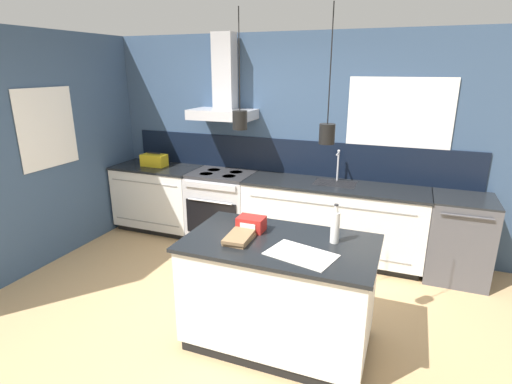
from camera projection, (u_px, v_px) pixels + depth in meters
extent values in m
plane|color=tan|center=(222.00, 323.00, 3.58)|extent=(16.00, 16.00, 0.00)
cube|color=#354C6B|center=(291.00, 142.00, 5.00)|extent=(5.60, 0.06, 2.60)
cube|color=black|center=(290.00, 157.00, 5.01)|extent=(4.42, 0.02, 0.43)
cube|color=white|center=(398.00, 122.00, 4.43)|extent=(1.12, 0.01, 0.96)
cube|color=black|center=(398.00, 122.00, 4.43)|extent=(1.04, 0.01, 0.88)
cube|color=#B5B5BA|center=(223.00, 114.00, 4.95)|extent=(0.80, 0.46, 0.12)
cube|color=#B5B5BA|center=(225.00, 71.00, 4.87)|extent=(0.26, 0.20, 0.90)
cylinder|color=black|center=(239.00, 60.00, 2.83)|extent=(0.01, 0.01, 0.71)
cylinder|color=black|center=(240.00, 120.00, 2.96)|extent=(0.11, 0.11, 0.14)
sphere|color=#F9D18C|center=(240.00, 120.00, 2.96)|extent=(0.06, 0.06, 0.06)
cylinder|color=black|center=(331.00, 65.00, 2.63)|extent=(0.01, 0.01, 0.77)
cylinder|color=black|center=(327.00, 134.00, 2.77)|extent=(0.11, 0.11, 0.14)
sphere|color=#F9D18C|center=(327.00, 134.00, 2.77)|extent=(0.06, 0.06, 0.06)
cube|color=#354C6B|center=(58.00, 148.00, 4.66)|extent=(0.06, 3.80, 2.60)
cube|color=white|center=(47.00, 128.00, 4.43)|extent=(0.01, 0.76, 0.88)
cube|color=black|center=(47.00, 128.00, 4.44)|extent=(0.01, 0.68, 0.80)
cube|color=black|center=(163.00, 224.00, 5.72)|extent=(1.11, 0.56, 0.09)
cube|color=silver|center=(159.00, 196.00, 5.56)|extent=(1.14, 0.62, 0.79)
cube|color=gray|center=(144.00, 183.00, 5.20)|extent=(1.01, 0.01, 0.01)
cube|color=gray|center=(147.00, 222.00, 5.36)|extent=(1.01, 0.01, 0.01)
cube|color=black|center=(157.00, 167.00, 5.44)|extent=(1.17, 0.64, 0.03)
cube|color=black|center=(330.00, 251.00, 4.88)|extent=(2.02, 0.56, 0.09)
cube|color=silver|center=(332.00, 219.00, 4.72)|extent=(2.08, 0.62, 0.79)
cube|color=gray|center=(328.00, 205.00, 4.36)|extent=(1.83, 0.01, 0.01)
cube|color=gray|center=(325.00, 251.00, 4.52)|extent=(1.83, 0.01, 0.01)
cube|color=black|center=(334.00, 186.00, 4.60)|extent=(2.10, 0.64, 0.03)
cube|color=#262628|center=(335.00, 184.00, 4.64)|extent=(0.48, 0.34, 0.01)
cylinder|color=#B5B5BA|center=(338.00, 166.00, 4.70)|extent=(0.02, 0.02, 0.36)
sphere|color=#B5B5BA|center=(339.00, 151.00, 4.65)|extent=(0.03, 0.03, 0.03)
cylinder|color=#B5B5BA|center=(338.00, 154.00, 4.60)|extent=(0.02, 0.12, 0.02)
cube|color=#B5B5BA|center=(222.00, 208.00, 5.24)|extent=(0.80, 0.62, 0.87)
cube|color=black|center=(211.00, 218.00, 4.96)|extent=(0.69, 0.02, 0.44)
cylinder|color=#B5B5BA|center=(210.00, 201.00, 4.88)|extent=(0.60, 0.02, 0.02)
cube|color=#B5B5BA|center=(210.00, 186.00, 4.83)|extent=(0.69, 0.02, 0.07)
cube|color=#2D2D30|center=(221.00, 174.00, 5.10)|extent=(0.80, 0.60, 0.04)
cylinder|color=black|center=(214.00, 170.00, 5.25)|extent=(0.17, 0.17, 0.00)
cylinder|color=black|center=(236.00, 172.00, 5.13)|extent=(0.17, 0.17, 0.00)
cylinder|color=black|center=(206.00, 174.00, 5.05)|extent=(0.17, 0.17, 0.00)
cylinder|color=black|center=(229.00, 176.00, 4.94)|extent=(0.17, 0.17, 0.00)
cube|color=#4C4C51|center=(458.00, 239.00, 4.26)|extent=(0.62, 0.62, 0.89)
cube|color=black|center=(465.00, 199.00, 4.12)|extent=(0.62, 0.62, 0.02)
cylinder|color=#4C4C51|center=(467.00, 217.00, 3.85)|extent=(0.47, 0.02, 0.02)
cube|color=black|center=(278.00, 336.00, 3.35)|extent=(1.38, 0.79, 0.09)
cube|color=silver|center=(279.00, 290.00, 3.22)|extent=(1.44, 0.82, 0.79)
cube|color=black|center=(280.00, 243.00, 3.09)|extent=(1.49, 0.87, 0.03)
cylinder|color=silver|center=(335.00, 228.00, 3.04)|extent=(0.07, 0.07, 0.24)
cylinder|color=silver|center=(336.00, 209.00, 2.99)|extent=(0.03, 0.03, 0.06)
cylinder|color=#262628|center=(336.00, 205.00, 2.98)|extent=(0.03, 0.03, 0.01)
cube|color=olive|center=(239.00, 239.00, 3.10)|extent=(0.18, 0.27, 0.02)
cube|color=olive|center=(240.00, 236.00, 3.10)|extent=(0.20, 0.33, 0.03)
cube|color=red|center=(251.00, 224.00, 3.28)|extent=(0.22, 0.15, 0.12)
cube|color=white|center=(248.00, 227.00, 3.21)|extent=(0.13, 0.01, 0.06)
cube|color=silver|center=(301.00, 255.00, 2.87)|extent=(0.54, 0.41, 0.01)
cube|color=gold|center=(154.00, 160.00, 5.42)|extent=(0.34, 0.18, 0.16)
cylinder|color=black|center=(154.00, 153.00, 5.39)|extent=(0.20, 0.02, 0.02)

